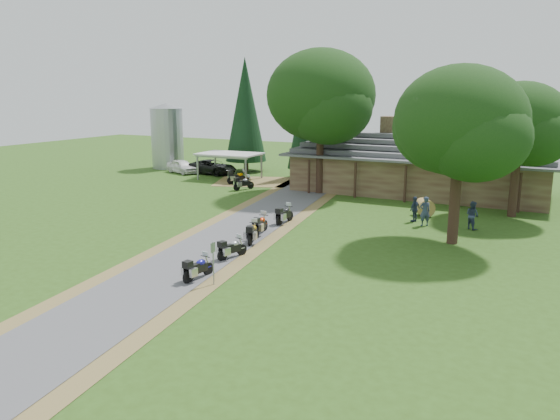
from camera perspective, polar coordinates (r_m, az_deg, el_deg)
The scene contains 24 objects.
ground at distance 27.87m, azimuth -9.57°, elevation -5.25°, with size 120.00×120.00×0.00m, color #2E4E15.
driveway at distance 31.29m, azimuth -5.99°, elevation -3.18°, with size 46.00×46.00×0.00m, color #4F4F52.
lodge at distance 46.74m, azimuth 14.37°, elevation 4.74°, with size 21.40×9.40×4.90m, color brown, non-canonical shape.
silo at distance 61.19m, azimuth -11.71°, elevation 7.59°, with size 3.45×3.45×7.01m, color gray.
carport at distance 52.80m, azimuth -5.27°, elevation 4.60°, with size 5.76×3.84×2.50m, color silver, non-canonical shape.
car_white_sedan at distance 57.26m, azimuth -10.21°, elevation 4.68°, with size 5.21×2.20×1.74m, color white.
car_dark_suv at distance 56.12m, azimuth -7.10°, elevation 4.85°, with size 5.68×2.42×2.17m, color black.
motorcycle_row_a at distance 24.99m, azimuth -8.55°, elevation -5.89°, with size 1.70×0.55×1.16m, color #1A1792, non-canonical shape.
motorcycle_row_b at distance 27.84m, azimuth -5.03°, elevation -3.89°, with size 1.69×0.55×1.15m, color #979A9D, non-canonical shape.
motorcycle_row_c at distance 30.64m, azimuth -2.88°, elevation -2.26°, with size 1.81×0.59×1.24m, color gold, non-canonical shape.
motorcycle_row_d at distance 32.36m, azimuth -2.04°, elevation -1.42°, with size 1.87×0.61×1.28m, color red, non-canonical shape.
motorcycle_row_e at distance 34.98m, azimuth 0.49°, elevation -0.39°, with size 1.82×0.60×1.25m, color black, non-canonical shape.
motorcycle_carport_a at distance 50.08m, azimuth -4.41°, elevation 3.50°, with size 1.91×0.62×1.31m, color #E79B02, non-canonical shape.
motorcycle_carport_b at distance 46.96m, azimuth -3.81°, elevation 2.88°, with size 1.82×0.59×1.24m, color slate, non-canonical shape.
person_a at distance 35.41m, azimuth 14.92°, elevation 0.14°, with size 0.63×0.45×2.20m, color #323E5A.
person_b at distance 35.41m, azimuth 19.47°, elevation -0.28°, with size 0.58×0.42×2.06m, color #323E5A.
person_c at distance 36.39m, azimuth 13.93°, elevation 0.31°, with size 0.55×0.40×1.95m, color #323E5A.
hay_bale at distance 38.34m, azimuth 14.86°, elevation 0.27°, with size 1.17×1.17×1.07m, color #A4863C.
sign_post at distance 24.06m, azimuth -6.98°, elevation -5.58°, with size 0.35×0.06×1.95m, color gray, non-canonical shape.
oak_lodge_left at distance 44.81m, azimuth 4.26°, elevation 9.90°, with size 8.73×8.73×12.88m, color black, non-canonical shape.
oak_lodge_right at distance 39.47m, azimuth 23.64°, elevation 6.66°, with size 6.19×6.19×10.25m, color black, non-canonical shape.
oak_driveway at distance 31.09m, azimuth 18.17°, elevation 6.45°, with size 7.02×7.02×10.95m, color black, non-canonical shape.
cedar_near at distance 52.83m, azimuth 2.83°, elevation 9.48°, with size 3.68×3.68×11.38m, color black.
cedar_far at distance 57.40m, azimuth -3.63°, elevation 9.88°, with size 4.26×4.26×11.74m, color black.
Camera 1 is at (15.91, -21.29, 8.36)m, focal length 35.00 mm.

